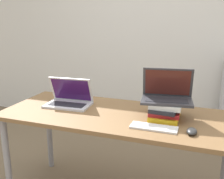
% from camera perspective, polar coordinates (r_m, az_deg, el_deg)
% --- Properties ---
extents(wall_back, '(8.00, 0.05, 2.70)m').
position_cam_1_polar(wall_back, '(3.43, 10.26, 13.41)').
color(wall_back, silver).
rests_on(wall_back, ground_plane).
extents(desk, '(1.71, 0.70, 0.76)m').
position_cam_1_polar(desk, '(1.97, 1.07, -7.41)').
color(desk, brown).
rests_on(desk, ground_plane).
extents(laptop_left, '(0.37, 0.25, 0.22)m').
position_cam_1_polar(laptop_left, '(2.14, -9.33, -2.21)').
color(laptop_left, silver).
rests_on(laptop_left, desk).
extents(book_stack, '(0.22, 0.28, 0.12)m').
position_cam_1_polar(book_stack, '(1.88, 11.57, -4.31)').
color(book_stack, gold).
rests_on(book_stack, desk).
extents(laptop_on_books, '(0.37, 0.26, 0.22)m').
position_cam_1_polar(laptop_on_books, '(1.86, 11.88, -1.08)').
color(laptop_on_books, '#333338').
rests_on(laptop_on_books, book_stack).
extents(wireless_keyboard, '(0.30, 0.11, 0.01)m').
position_cam_1_polar(wireless_keyboard, '(1.70, 9.10, -8.14)').
color(wireless_keyboard, white).
rests_on(wireless_keyboard, desk).
extents(mouse, '(0.06, 0.10, 0.03)m').
position_cam_1_polar(mouse, '(1.67, 16.98, -8.69)').
color(mouse, '#2D2D2D').
rests_on(mouse, desk).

